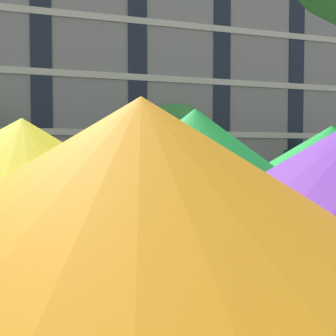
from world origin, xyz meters
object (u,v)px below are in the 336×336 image
at_px(pickup_green, 75,178).
at_px(pickup_green_midblock, 326,173).
at_px(pickup_gray, 214,175).
at_px(patio_umbrella, 195,165).
at_px(street_tree_middle, 171,134).

height_order(pickup_green, pickup_green_midblock, same).
distance_m(pickup_gray, pickup_green_midblock, 5.94).
bearing_deg(pickup_green, pickup_green_midblock, 0.00).
xyz_separation_m(pickup_green, pickup_green_midblock, (12.03, 0.00, 0.00)).
height_order(pickup_green, pickup_gray, same).
height_order(pickup_gray, patio_umbrella, patio_umbrella).
relative_size(pickup_green_midblock, patio_umbrella, 1.44).
bearing_deg(street_tree_middle, pickup_green, -148.75).
xyz_separation_m(pickup_green_midblock, street_tree_middle, (-7.12, 2.98, 2.04)).
xyz_separation_m(pickup_gray, street_tree_middle, (-1.17, 2.98, 2.04)).
distance_m(pickup_green, pickup_green_midblock, 12.03).
relative_size(pickup_gray, street_tree_middle, 1.10).
relative_size(street_tree_middle, patio_umbrella, 1.30).
bearing_deg(patio_umbrella, pickup_gray, 67.13).
bearing_deg(street_tree_middle, pickup_gray, -68.53).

